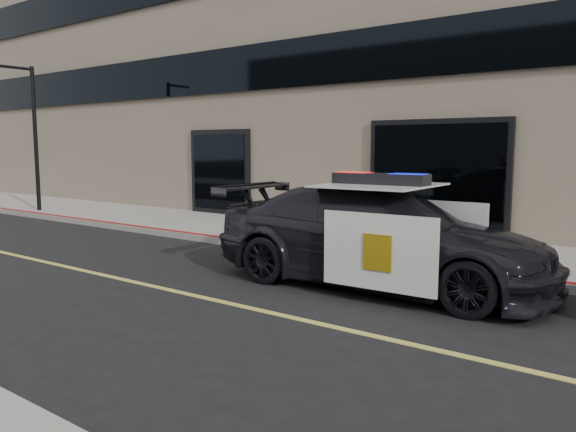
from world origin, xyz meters
The scene contains 6 objects.
ground centered at (0.00, 0.00, 0.00)m, with size 120.00×120.00×0.00m, color black.
sidewalk_n centered at (0.00, 5.25, 0.07)m, with size 60.00×3.50×0.15m, color gray.
building_n centered at (0.00, 10.50, 6.00)m, with size 60.00×7.00×12.00m, color #756856.
police_car centered at (-0.03, 2.25, 0.81)m, with size 2.77×5.71×1.81m.
fire_hydrant centered at (-3.61, 4.30, 0.50)m, with size 0.34×0.47×0.75m.
street_light centered at (-13.46, 4.00, 2.70)m, with size 0.13×1.17×4.62m.
Camera 1 is at (4.11, -5.73, 2.23)m, focal length 35.00 mm.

